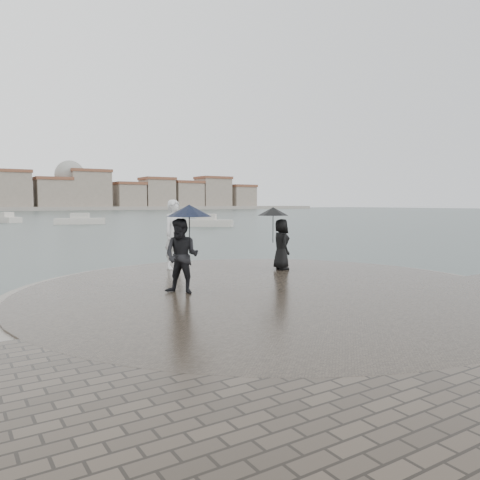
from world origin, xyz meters
TOP-DOWN VIEW (x-y plane):
  - ground at (0.00, 0.00)m, footprint 400.00×400.00m
  - kerb_ring at (0.00, 3.50)m, footprint 12.50×12.50m
  - quay_tip at (0.00, 3.50)m, footprint 11.90×11.90m
  - statue at (-0.53, 7.81)m, footprint 0.90×0.70m
  - visitor_left at (-2.03, 4.02)m, footprint 1.30×1.16m
  - visitor_right at (2.11, 5.88)m, footprint 1.10×1.04m
  - boats at (3.78, 45.21)m, footprint 27.46×30.90m

SIDE VIEW (x-z plane):
  - ground at x=0.00m, z-range 0.00..0.00m
  - kerb_ring at x=0.00m, z-range 0.00..0.32m
  - quay_tip at x=0.00m, z-range 0.00..0.36m
  - boats at x=3.78m, z-range -0.37..1.13m
  - statue at x=-0.53m, z-range 0.36..2.54m
  - visitor_right at x=2.11m, z-range 0.48..2.43m
  - visitor_left at x=-2.03m, z-range 0.46..2.50m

